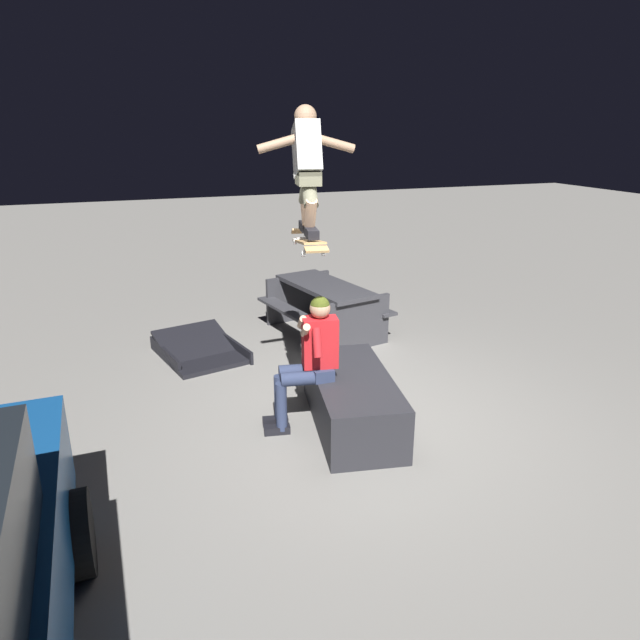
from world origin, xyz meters
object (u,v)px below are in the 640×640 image
at_px(picnic_table_back, 325,301).
at_px(skater_airborne, 307,164).
at_px(ledge_box_main, 352,400).
at_px(kicker_ramp, 200,352).
at_px(person_sitting_on_ledge, 309,356).
at_px(skateboard, 309,242).

bearing_deg(picnic_table_back, skater_airborne, 155.96).
bearing_deg(ledge_box_main, kicker_ramp, 26.29).
distance_m(person_sitting_on_ledge, kicker_ramp, 2.49).
bearing_deg(picnic_table_back, ledge_box_main, 165.29).
distance_m(ledge_box_main, skater_airborne, 2.36).
distance_m(person_sitting_on_ledge, picnic_table_back, 2.78).
bearing_deg(ledge_box_main, skater_airborne, 64.49).
xyz_separation_m(person_sitting_on_ledge, skater_airborne, (0.08, -0.02, 1.81)).
bearing_deg(person_sitting_on_ledge, ledge_box_main, -104.68).
xyz_separation_m(ledge_box_main, person_sitting_on_ledge, (0.11, 0.42, 0.51)).
bearing_deg(person_sitting_on_ledge, skateboard, -28.57).
distance_m(person_sitting_on_ledge, skateboard, 1.12).
height_order(skateboard, picnic_table_back, skateboard).
distance_m(ledge_box_main, person_sitting_on_ledge, 0.67).
height_order(ledge_box_main, person_sitting_on_ledge, person_sitting_on_ledge).
bearing_deg(kicker_ramp, person_sitting_on_ledge, -161.66).
bearing_deg(picnic_table_back, kicker_ramp, 98.00).
height_order(ledge_box_main, skateboard, skateboard).
height_order(skater_airborne, picnic_table_back, skater_airborne).
bearing_deg(picnic_table_back, person_sitting_on_ledge, 156.19).
xyz_separation_m(skateboard, skater_airborne, (0.06, -0.01, 0.69)).
bearing_deg(skater_airborne, ledge_box_main, -115.51).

